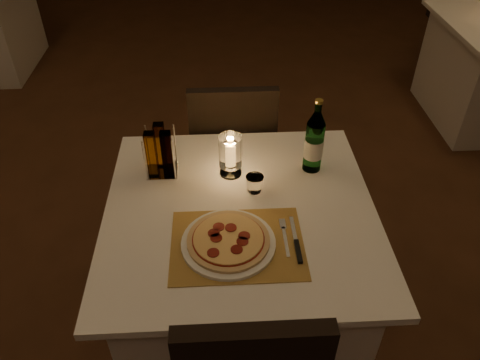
{
  "coord_description": "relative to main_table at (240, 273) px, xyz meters",
  "views": [
    {
      "loc": [
        0.14,
        -1.53,
        1.91
      ],
      "look_at": [
        0.21,
        -0.24,
        0.86
      ],
      "focal_mm": 35.0,
      "sensor_mm": 36.0,
      "label": 1
    }
  ],
  "objects": [
    {
      "name": "floor",
      "position": [
        -0.21,
        0.26,
        -0.38
      ],
      "size": [
        8.0,
        10.0,
        0.02
      ],
      "primitive_type": "cube",
      "color": "#4C2A18",
      "rests_on": "ground"
    },
    {
      "name": "main_table",
      "position": [
        0.0,
        0.0,
        0.0
      ],
      "size": [
        1.0,
        1.0,
        0.74
      ],
      "color": "white",
      "rests_on": "ground"
    },
    {
      "name": "chair_far",
      "position": [
        0.0,
        0.71,
        0.18
      ],
      "size": [
        0.42,
        0.42,
        0.9
      ],
      "color": "black",
      "rests_on": "ground"
    },
    {
      "name": "placemat",
      "position": [
        -0.02,
        -0.18,
        0.37
      ],
      "size": [
        0.45,
        0.34,
        0.0
      ],
      "primitive_type": "cube",
      "color": "#A77E3A",
      "rests_on": "main_table"
    },
    {
      "name": "plate",
      "position": [
        -0.05,
        -0.18,
        0.38
      ],
      "size": [
        0.32,
        0.32,
        0.01
      ],
      "primitive_type": "cylinder",
      "color": "white",
      "rests_on": "placemat"
    },
    {
      "name": "pizza",
      "position": [
        -0.05,
        -0.18,
        0.39
      ],
      "size": [
        0.28,
        0.28,
        0.02
      ],
      "color": "#D8B77F",
      "rests_on": "plate"
    },
    {
      "name": "fork",
      "position": [
        0.14,
        -0.15,
        0.37
      ],
      "size": [
        0.02,
        0.18,
        0.0
      ],
      "color": "silver",
      "rests_on": "placemat"
    },
    {
      "name": "knife",
      "position": [
        0.18,
        -0.21,
        0.37
      ],
      "size": [
        0.02,
        0.22,
        0.01
      ],
      "color": "black",
      "rests_on": "placemat"
    },
    {
      "name": "tumbler",
      "position": [
        0.06,
        0.1,
        0.4
      ],
      "size": [
        0.07,
        0.07,
        0.07
      ],
      "primitive_type": null,
      "color": "white",
      "rests_on": "main_table"
    },
    {
      "name": "water_bottle",
      "position": [
        0.3,
        0.23,
        0.49
      ],
      "size": [
        0.08,
        0.08,
        0.32
      ],
      "color": "#57A25A",
      "rests_on": "main_table"
    },
    {
      "name": "hurricane_candle",
      "position": [
        -0.03,
        0.21,
        0.47
      ],
      "size": [
        0.09,
        0.09,
        0.18
      ],
      "color": "white",
      "rests_on": "main_table"
    },
    {
      "name": "cruet_caddy",
      "position": [
        -0.3,
        0.23,
        0.46
      ],
      "size": [
        0.12,
        0.12,
        0.21
      ],
      "color": "white",
      "rests_on": "main_table"
    },
    {
      "name": "neighbor_chair_rb",
      "position": [
        2.0,
        2.46,
        0.18
      ],
      "size": [
        0.42,
        0.42,
        0.9
      ],
      "color": "black",
      "rests_on": "ground"
    }
  ]
}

